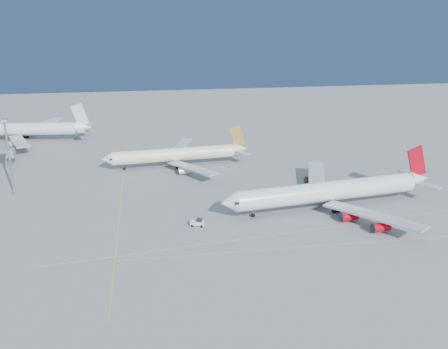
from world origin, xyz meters
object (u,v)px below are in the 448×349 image
at_px(airliner_virgin, 332,191).
at_px(airliner_third, 23,129).
at_px(light_mast, 8,151).
at_px(airliner_etihad, 178,155).
at_px(pushback_tug, 198,222).

xyz_separation_m(airliner_virgin, airliner_third, (-112.83, 101.32, -0.05)).
height_order(airliner_virgin, light_mast, light_mast).
height_order(airliner_etihad, light_mast, light_mast).
relative_size(airliner_third, pushback_tug, 15.04).
relative_size(airliner_etihad, light_mast, 2.24).
relative_size(airliner_virgin, light_mast, 2.75).
bearing_deg(airliner_third, airliner_etihad, -30.47).
distance_m(airliner_third, light_mast, 76.56).
height_order(airliner_third, light_mast, light_mast).
distance_m(airliner_etihad, light_mast, 61.83).
height_order(airliner_etihad, airliner_third, airliner_third).
bearing_deg(light_mast, airliner_third, 99.59).
height_order(pushback_tug, light_mast, light_mast).
xyz_separation_m(airliner_third, pushback_tug, (70.30, -108.58, -4.25)).
xyz_separation_m(airliner_virgin, pushback_tug, (-42.53, -7.26, -4.30)).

